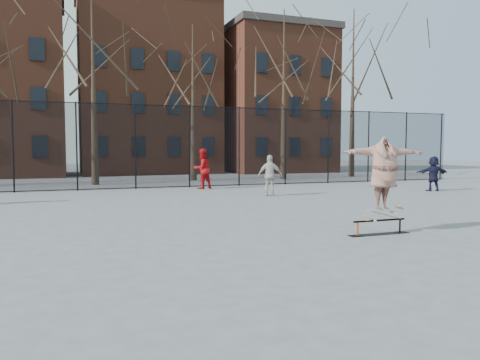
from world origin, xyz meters
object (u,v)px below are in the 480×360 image
object	(u,v)px
bystander_red	(202,169)
bystander_navy	(433,174)
skate_rail	(379,228)
skater	(384,178)
skateboard	(383,217)
bystander_white	(270,175)

from	to	relation	value
bystander_red	bystander_navy	bearing A→B (deg)	132.81
skate_rail	skater	bearing A→B (deg)	0.00
skateboard	bystander_red	size ratio (longest dim) A/B	0.47
skate_rail	bystander_navy	xyz separation A→B (m)	(8.84, 7.93, 0.65)
bystander_white	bystander_navy	world-z (taller)	bystander_white
skate_rail	bystander_white	bearing A→B (deg)	82.71
skate_rail	bystander_navy	world-z (taller)	bystander_navy
skate_rail	skateboard	size ratio (longest dim) A/B	1.71
skateboard	bystander_red	bearing A→B (deg)	93.13
skateboard	skater	size ratio (longest dim) A/B	0.44
skater	bystander_white	xyz separation A→B (m)	(0.99, 8.51, -0.44)
skateboard	skater	world-z (taller)	skater
skate_rail	bystander_navy	distance (m)	11.89
skater	bystander_white	bearing A→B (deg)	90.38
bystander_red	bystander_white	distance (m)	4.45
bystander_navy	skater	bearing A→B (deg)	54.60
bystander_white	skate_rail	bearing A→B (deg)	108.87
bystander_red	skater	bearing A→B (deg)	72.46
skater	bystander_red	world-z (taller)	skater
skater	bystander_red	bearing A→B (deg)	100.13
bystander_red	bystander_navy	xyz separation A→B (m)	(9.43, -4.70, -0.16)
skateboard	bystander_white	size ratio (longest dim) A/B	0.54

